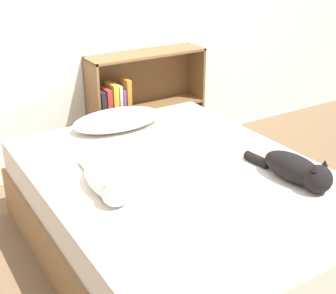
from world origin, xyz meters
name	(u,v)px	position (x,y,z in m)	size (l,w,h in m)	color
ground_plane	(181,254)	(0.00, 0.00, 0.00)	(8.00, 8.00, 0.00)	brown
wall_back	(73,7)	(0.00, 1.46, 1.25)	(8.00, 0.06, 2.50)	white
bed	(182,216)	(0.00, 0.00, 0.27)	(1.51, 2.01, 0.54)	brown
pillow	(117,120)	(0.00, 0.80, 0.59)	(0.62, 0.36, 0.11)	white
cat_light	(105,182)	(-0.45, 0.03, 0.60)	(0.18, 0.59, 0.16)	white
cat_dark	(298,170)	(0.45, -0.41, 0.61)	(0.18, 0.56, 0.17)	black
bookshelf	(140,104)	(0.46, 1.32, 0.46)	(0.97, 0.26, 0.89)	brown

